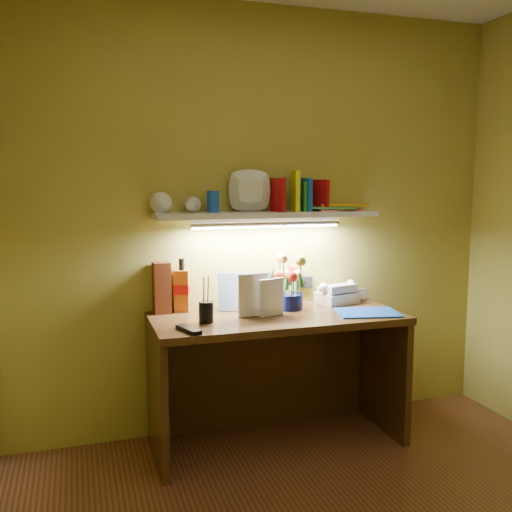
% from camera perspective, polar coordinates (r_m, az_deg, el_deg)
% --- Properties ---
extents(desk, '(1.40, 0.60, 0.75)m').
position_cam_1_polar(desk, '(3.31, 2.15, -12.24)').
color(desk, '#391D0F').
rests_on(desk, ground).
extents(flower_bouquet, '(0.26, 0.26, 0.31)m').
position_cam_1_polar(flower_bouquet, '(3.32, 3.24, -2.64)').
color(flower_bouquet, '#090C3B').
rests_on(flower_bouquet, desk).
extents(telephone, '(0.26, 0.22, 0.14)m').
position_cam_1_polar(telephone, '(3.51, 8.13, -3.62)').
color(telephone, beige).
rests_on(telephone, desk).
extents(desk_clock, '(0.07, 0.05, 0.07)m').
position_cam_1_polar(desk_clock, '(3.65, 10.42, -3.79)').
color(desk_clock, '#BCBCC0').
rests_on(desk_clock, desk).
extents(whisky_bottle, '(0.10, 0.10, 0.31)m').
position_cam_1_polar(whisky_bottle, '(3.28, -7.41, -2.90)').
color(whisky_bottle, '#B65112').
rests_on(whisky_bottle, desk).
extents(whisky_box, '(0.10, 0.10, 0.29)m').
position_cam_1_polar(whisky_box, '(3.26, -9.41, -3.15)').
color(whisky_box, '#5A240F').
rests_on(whisky_box, desk).
extents(pen_cup, '(0.10, 0.10, 0.19)m').
position_cam_1_polar(pen_cup, '(3.02, -5.01, -4.87)').
color(pen_cup, black).
rests_on(pen_cup, desk).
extents(art_card, '(0.22, 0.09, 0.22)m').
position_cam_1_polar(art_card, '(3.29, -1.93, -3.60)').
color(art_card, silver).
rests_on(art_card, desk).
extents(tv_remote, '(0.11, 0.19, 0.02)m').
position_cam_1_polar(tv_remote, '(2.87, -6.75, -7.31)').
color(tv_remote, black).
rests_on(tv_remote, desk).
extents(blue_folder, '(0.38, 0.31, 0.01)m').
position_cam_1_polar(blue_folder, '(3.29, 11.07, -5.58)').
color(blue_folder, blue).
rests_on(blue_folder, desk).
extents(desk_book_a, '(0.18, 0.03, 0.24)m').
position_cam_1_polar(desk_book_a, '(3.10, -1.77, -4.03)').
color(desk_book_a, beige).
rests_on(desk_book_a, desk).
extents(desk_book_b, '(0.15, 0.05, 0.21)m').
position_cam_1_polar(desk_book_b, '(3.10, 0.43, -4.31)').
color(desk_book_b, silver).
rests_on(desk_book_b, desk).
extents(wall_shelf, '(1.32, 0.31, 0.27)m').
position_cam_1_polar(wall_shelf, '(3.28, 1.08, 4.81)').
color(wall_shelf, silver).
rests_on(wall_shelf, ground).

